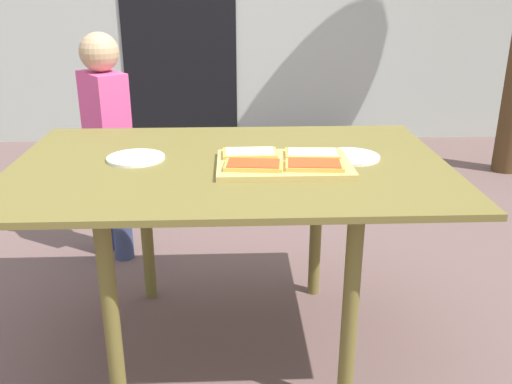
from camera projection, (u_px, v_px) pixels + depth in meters
ground_plane at (233, 343)px, 2.07m from camera, size 16.00×16.00×0.00m
house_door at (178, 16)px, 4.32m from camera, size 0.90×0.02×2.00m
dining_table at (230, 185)px, 1.84m from camera, size 1.41×0.93×0.71m
cutting_board at (284, 164)px, 1.77m from camera, size 0.42×0.28×0.02m
pizza_slice_near_left at (254, 165)px, 1.71m from camera, size 0.19×0.12×0.02m
pizza_slice_near_right at (314, 165)px, 1.71m from camera, size 0.19×0.12×0.02m
pizza_slice_far_right at (312, 154)px, 1.82m from camera, size 0.18×0.11×0.02m
pizza_slice_far_left at (250, 153)px, 1.82m from camera, size 0.18×0.11×0.02m
plate_white_right at (351, 157)px, 1.85m from camera, size 0.19×0.19×0.01m
plate_white_left at (136, 158)px, 1.84m from camera, size 0.19×0.19×0.01m
child_left at (107, 133)px, 2.54m from camera, size 0.26×0.28×1.06m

